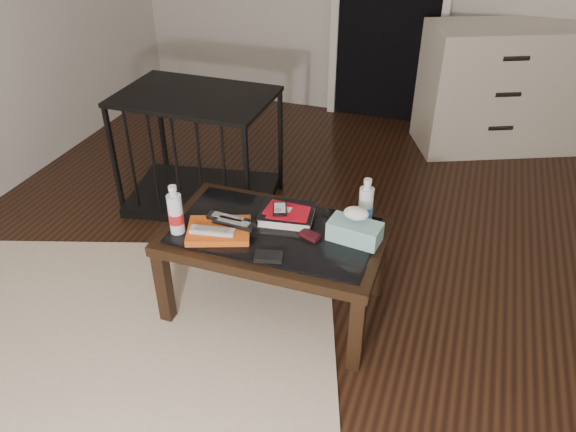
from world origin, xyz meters
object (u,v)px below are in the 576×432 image
coffee_table (275,241)px  textbook (287,214)px  dresser (507,88)px  water_bottle_right (366,202)px  tissue_box (355,231)px  pet_crate (201,167)px  water_bottle_left (175,209)px

coffee_table → textbook: size_ratio=4.00×
dresser → water_bottle_right: 2.16m
dresser → water_bottle_right: dresser is taller
water_bottle_right → coffee_table: bearing=-155.2°
water_bottle_right → tissue_box: (-0.02, -0.14, -0.07)m
textbook → water_bottle_right: (0.35, 0.07, 0.10)m
pet_crate → textbook: pet_crate is taller
textbook → water_bottle_right: water_bottle_right is taller
coffee_table → tissue_box: (0.36, 0.04, 0.11)m
coffee_table → water_bottle_right: bearing=24.8°
pet_crate → water_bottle_right: (1.16, -0.63, 0.35)m
dresser → water_bottle_right: size_ratio=5.46×
pet_crate → textbook: size_ratio=3.97×
dresser → tissue_box: 2.29m
water_bottle_left → tissue_box: 0.80m
pet_crate → tissue_box: 1.41m
textbook → tissue_box: size_ratio=1.09×
water_bottle_right → dresser: bearing=73.9°
pet_crate → tissue_box: (1.15, -0.76, 0.28)m
coffee_table → pet_crate: 1.14m
pet_crate → tissue_box: bearing=-43.9°
dresser → pet_crate: bearing=-164.2°
coffee_table → dresser: size_ratio=0.77×
pet_crate → dresser: bearing=29.1°
water_bottle_right → textbook: bearing=-168.7°
tissue_box → dresser: bearing=82.2°
coffee_table → water_bottle_left: size_ratio=4.20×
textbook → water_bottle_left: size_ratio=1.05×
water_bottle_right → tissue_box: water_bottle_right is taller
coffee_table → dresser: (0.98, 2.25, 0.05)m
coffee_table → water_bottle_right: (0.38, 0.17, 0.18)m
dresser → textbook: bearing=-137.4°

